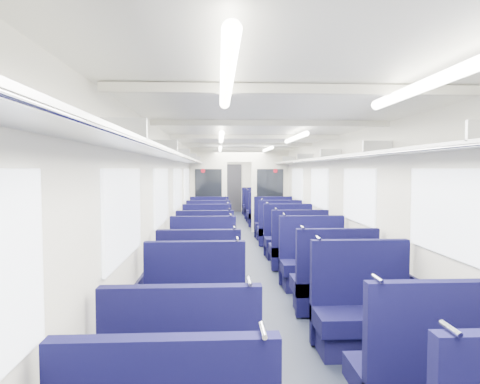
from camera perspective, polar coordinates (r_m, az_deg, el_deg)
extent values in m
cube|color=black|center=(8.92, 0.94, -8.49)|extent=(2.80, 18.00, 0.01)
cube|color=silver|center=(8.76, 0.95, 6.75)|extent=(2.80, 18.00, 0.01)
cube|color=beige|center=(8.78, -8.21, -0.96)|extent=(0.02, 18.00, 2.35)
cube|color=black|center=(8.87, -8.07, -6.29)|extent=(0.03, 17.90, 0.70)
cube|color=beige|center=(8.97, 9.91, -0.89)|extent=(0.02, 18.00, 2.35)
cube|color=black|center=(9.06, 9.77, -6.11)|extent=(0.03, 17.90, 0.70)
cube|color=beige|center=(17.74, -1.04, 1.11)|extent=(2.80, 0.02, 2.35)
cube|color=#B2B5BA|center=(8.74, -7.07, 4.24)|extent=(0.34, 17.40, 0.04)
cylinder|color=silver|center=(8.73, -5.89, 4.12)|extent=(0.02, 17.40, 0.02)
cube|color=#B2B5BA|center=(2.80, -15.98, 8.24)|extent=(0.34, 0.03, 0.14)
cube|color=#B2B5BA|center=(4.77, -10.54, 6.14)|extent=(0.34, 0.03, 0.14)
cube|color=#B2B5BA|center=(6.75, -8.30, 5.25)|extent=(0.34, 0.03, 0.14)
cube|color=#B2B5BA|center=(8.75, -7.08, 4.76)|extent=(0.34, 0.03, 0.14)
cube|color=#B2B5BA|center=(10.74, -6.31, 4.46)|extent=(0.34, 0.03, 0.14)
cube|color=#B2B5BA|center=(12.74, -5.79, 4.25)|extent=(0.34, 0.03, 0.14)
cube|color=#B2B5BA|center=(14.73, -5.40, 4.09)|extent=(0.34, 0.03, 0.14)
cube|color=#B2B5BA|center=(16.73, -5.11, 3.97)|extent=(0.34, 0.03, 0.14)
cube|color=#B2B5BA|center=(8.91, 8.83, 4.21)|extent=(0.34, 17.40, 0.04)
cylinder|color=silver|center=(8.87, 7.68, 4.09)|extent=(0.02, 17.40, 0.02)
cube|color=#B2B5BA|center=(5.06, 18.16, 5.86)|extent=(0.34, 0.03, 0.14)
cube|color=#B2B5BA|center=(6.97, 12.20, 5.15)|extent=(0.34, 0.03, 0.14)
cube|color=#B2B5BA|center=(8.91, 8.83, 4.72)|extent=(0.34, 0.03, 0.14)
cube|color=#B2B5BA|center=(10.88, 6.67, 4.44)|extent=(0.34, 0.03, 0.14)
cube|color=#B2B5BA|center=(12.85, 5.17, 4.24)|extent=(0.34, 0.03, 0.14)
cube|color=#B2B5BA|center=(14.83, 4.08, 4.09)|extent=(0.34, 0.03, 0.14)
cube|color=#B2B5BA|center=(16.82, 3.24, 3.98)|extent=(0.34, 0.03, 0.14)
cube|color=white|center=(3.62, -15.45, -2.92)|extent=(0.02, 1.30, 0.75)
cube|color=white|center=(5.88, -10.61, -0.59)|extent=(0.02, 1.30, 0.75)
cube|color=white|center=(8.17, -8.47, 0.45)|extent=(0.02, 1.30, 0.75)
cube|color=white|center=(10.46, -7.26, 1.04)|extent=(0.02, 1.30, 0.75)
cube|color=white|center=(13.25, -6.36, 1.47)|extent=(0.02, 1.30, 0.75)
cube|color=white|center=(15.54, -5.86, 1.71)|extent=(0.02, 1.30, 0.75)
cube|color=white|center=(4.05, 26.26, -2.50)|extent=(0.02, 1.30, 0.75)
cube|color=white|center=(6.16, 15.77, -0.49)|extent=(0.02, 1.30, 0.75)
cube|color=white|center=(8.36, 10.71, 0.49)|extent=(0.02, 1.30, 0.75)
cube|color=white|center=(10.61, 7.77, 1.06)|extent=(0.02, 1.30, 0.75)
cube|color=white|center=(13.37, 5.54, 1.49)|extent=(0.02, 1.30, 0.75)
cube|color=white|center=(15.65, 4.29, 1.73)|extent=(0.02, 1.30, 0.75)
cube|color=beige|center=(2.83, 9.52, 13.57)|extent=(2.70, 0.06, 0.06)
cube|color=beige|center=(4.78, 4.27, 9.30)|extent=(2.70, 0.06, 0.06)
cube|color=beige|center=(6.77, 2.12, 7.48)|extent=(2.70, 0.06, 0.06)
cube|color=beige|center=(8.75, 0.95, 6.49)|extent=(2.70, 0.06, 0.06)
cube|color=beige|center=(10.75, 0.22, 5.86)|extent=(2.70, 0.06, 0.06)
cube|color=beige|center=(12.74, -0.28, 5.43)|extent=(2.70, 0.06, 0.06)
cube|color=beige|center=(14.74, -0.65, 5.12)|extent=(2.70, 0.06, 0.06)
cube|color=beige|center=(16.74, -0.93, 4.88)|extent=(2.70, 0.06, 0.06)
cylinder|color=white|center=(2.27, -1.78, 14.97)|extent=(0.07, 1.60, 0.07)
cylinder|color=white|center=(6.24, -2.55, 7.39)|extent=(0.07, 1.60, 0.07)
cylinder|color=white|center=(9.73, -2.70, 5.85)|extent=(0.07, 1.60, 0.07)
cylinder|color=white|center=(14.23, -2.79, 4.98)|extent=(0.07, 1.60, 0.07)
cylinder|color=white|center=(2.54, 24.63, 13.40)|extent=(0.07, 1.60, 0.07)
cylinder|color=white|center=(6.34, 7.52, 7.30)|extent=(0.07, 1.60, 0.07)
cylinder|color=white|center=(9.80, 3.78, 5.83)|extent=(0.07, 1.60, 0.07)
cylinder|color=white|center=(14.27, 1.65, 4.98)|extent=(0.07, 1.60, 0.07)
cube|color=black|center=(17.69, -1.03, 0.54)|extent=(0.75, 0.06, 2.00)
cube|color=beige|center=(11.93, -4.30, 0.13)|extent=(1.05, 0.08, 2.35)
cube|color=black|center=(11.87, -4.31, 1.20)|extent=(0.76, 0.02, 0.80)
cylinder|color=#AF0B1D|center=(11.87, -5.04, 2.89)|extent=(0.12, 0.01, 0.12)
cube|color=beige|center=(12.02, 4.07, 0.15)|extent=(1.05, 0.08, 2.35)
cube|color=black|center=(11.96, 4.10, 1.21)|extent=(0.76, 0.02, 0.80)
cylinder|color=#AF0B1D|center=(11.97, 4.83, 2.89)|extent=(0.12, 0.01, 0.12)
cube|color=beige|center=(11.93, -0.10, 4.94)|extent=(0.70, 0.08, 0.35)
cylinder|color=silver|center=(1.90, 3.13, -18.25)|extent=(0.02, 0.15, 0.02)
cylinder|color=silver|center=(2.12, 26.68, -16.24)|extent=(0.02, 0.15, 0.02)
cube|color=#0B0A34|center=(2.84, -8.02, -22.90)|extent=(1.00, 0.09, 1.06)
cylinder|color=silver|center=(2.64, 1.28, -12.06)|extent=(0.02, 0.15, 0.02)
cube|color=#0B0A34|center=(3.45, 23.65, -22.08)|extent=(1.00, 0.52, 0.17)
cube|color=#0B0A34|center=(3.19, 25.57, -20.13)|extent=(1.00, 0.09, 1.06)
cylinder|color=silver|center=(2.84, 18.18, -11.11)|extent=(0.02, 0.15, 0.02)
cube|color=#0B0A34|center=(4.18, -6.26, -17.23)|extent=(1.00, 0.52, 0.17)
cube|color=black|center=(4.26, -6.24, -19.93)|extent=(0.92, 0.42, 0.26)
cube|color=#0B0A34|center=(4.32, -6.11, -13.63)|extent=(1.00, 0.09, 1.06)
cylinder|color=silver|center=(4.19, -0.34, -6.38)|extent=(0.02, 0.15, 0.02)
cube|color=#0B0A34|center=(4.41, 16.76, -16.23)|extent=(1.00, 0.52, 0.17)
cube|color=black|center=(4.49, 16.71, -18.80)|extent=(0.92, 0.42, 0.26)
cube|color=#0B0A34|center=(4.54, 15.87, -12.88)|extent=(1.00, 0.09, 1.06)
cylinder|color=silver|center=(4.31, 10.62, -6.17)|extent=(0.02, 0.15, 0.02)
cube|color=#0B0A34|center=(5.35, -5.49, -12.66)|extent=(1.00, 0.52, 0.17)
cube|color=black|center=(5.41, -5.48, -14.84)|extent=(0.92, 0.42, 0.26)
cube|color=#0B0A34|center=(5.09, -5.61, -11.04)|extent=(1.00, 0.09, 1.06)
cylinder|color=silver|center=(4.98, -0.76, -4.86)|extent=(0.02, 0.15, 0.02)
cube|color=#0B0A34|center=(5.53, 12.38, -12.19)|extent=(1.00, 0.52, 0.17)
cube|color=black|center=(5.59, 12.36, -14.30)|extent=(0.92, 0.42, 0.26)
cube|color=#0B0A34|center=(5.28, 13.03, -10.59)|extent=(1.00, 0.09, 1.06)
cylinder|color=silver|center=(5.07, 8.50, -4.74)|extent=(0.02, 0.15, 0.02)
cube|color=#0B0A34|center=(6.31, -5.09, -10.21)|extent=(1.00, 0.52, 0.17)
cube|color=black|center=(6.36, -5.08, -12.08)|extent=(0.92, 0.42, 0.26)
cube|color=#0B0A34|center=(6.47, -5.02, -7.96)|extent=(1.00, 0.09, 1.06)
cylinder|color=silver|center=(6.39, -1.25, -3.09)|extent=(0.02, 0.15, 0.02)
cube|color=#0B0A34|center=(6.44, 10.06, -9.96)|extent=(1.00, 0.52, 0.17)
cube|color=black|center=(6.49, 10.04, -11.80)|extent=(0.92, 0.42, 0.26)
cube|color=#0B0A34|center=(6.60, 9.66, -7.78)|extent=(1.00, 0.09, 1.06)
cylinder|color=silver|center=(6.44, 6.03, -3.06)|extent=(0.02, 0.15, 0.02)
cube|color=#0B0A34|center=(7.58, -4.72, -7.95)|extent=(1.00, 0.52, 0.17)
cube|color=black|center=(7.62, -4.71, -9.53)|extent=(0.92, 0.42, 0.26)
cube|color=#0B0A34|center=(7.33, -4.78, -6.66)|extent=(1.00, 0.09, 1.06)
cylinder|color=silver|center=(7.25, -1.46, -2.35)|extent=(0.02, 0.15, 0.02)
cube|color=#0B0A34|center=(7.73, 7.80, -7.75)|extent=(1.00, 0.52, 0.17)
cube|color=black|center=(7.77, 7.79, -9.30)|extent=(0.92, 0.42, 0.26)
cube|color=#0B0A34|center=(7.48, 8.12, -6.48)|extent=(1.00, 0.09, 1.06)
cylinder|color=silver|center=(7.34, 4.91, -2.30)|extent=(0.02, 0.15, 0.02)
cube|color=#0B0A34|center=(8.47, -4.53, -6.77)|extent=(1.00, 0.52, 0.17)
cube|color=black|center=(8.51, -4.53, -8.19)|extent=(0.92, 0.42, 0.26)
cube|color=#0B0A34|center=(8.64, -4.50, -5.16)|extent=(1.00, 0.09, 1.06)
cylinder|color=silver|center=(8.58, -1.69, -1.51)|extent=(0.02, 0.15, 0.02)
cube|color=#0B0A34|center=(8.55, 6.72, -6.69)|extent=(1.00, 0.52, 0.17)
cube|color=black|center=(8.59, 6.72, -8.09)|extent=(0.92, 0.42, 0.26)
cube|color=#0B0A34|center=(8.73, 6.50, -5.09)|extent=(1.00, 0.09, 1.06)
cylinder|color=silver|center=(8.61, 3.74, -1.50)|extent=(0.02, 0.15, 0.02)
cube|color=#0B0A34|center=(9.89, -4.30, -5.34)|extent=(1.00, 0.52, 0.17)
cube|color=black|center=(9.92, -4.30, -6.56)|extent=(0.92, 0.42, 0.26)
cube|color=#0B0A34|center=(9.65, -4.34, -4.29)|extent=(1.00, 0.09, 1.06)
cylinder|color=silver|center=(9.59, -1.83, -1.02)|extent=(0.02, 0.15, 0.02)
cube|color=#0B0A34|center=(10.00, 5.29, -5.25)|extent=(1.00, 0.52, 0.17)
cube|color=black|center=(10.03, 5.29, -6.46)|extent=(0.92, 0.42, 0.26)
cube|color=#0B0A34|center=(9.76, 5.48, -4.22)|extent=(1.00, 0.09, 1.06)
cylinder|color=silver|center=(9.65, 3.01, -1.00)|extent=(0.02, 0.15, 0.02)
cube|color=#0B0A34|center=(10.75, -4.20, -4.66)|extent=(1.00, 0.52, 0.17)
cube|color=black|center=(10.78, -4.19, -5.79)|extent=(0.92, 0.42, 0.26)
cube|color=#0B0A34|center=(10.93, -4.18, -3.42)|extent=(1.00, 0.09, 1.06)
cylinder|color=silver|center=(10.88, -1.96, -0.53)|extent=(0.02, 0.15, 0.02)
cube|color=#0B0A34|center=(10.82, 4.65, -4.61)|extent=(1.00, 0.52, 0.17)
cube|color=black|center=(10.85, 4.64, -5.73)|extent=(0.92, 0.42, 0.26)
cube|color=#0B0A34|center=(11.01, 4.51, -3.38)|extent=(1.00, 0.09, 1.06)
cylinder|color=silver|center=(10.91, 2.32, -0.52)|extent=(0.02, 0.15, 0.02)
cube|color=#0B0A34|center=(13.06, -3.98, -3.28)|extent=(1.00, 0.52, 0.17)
cube|color=black|center=(13.08, -3.98, -4.21)|extent=(0.92, 0.42, 0.26)
cube|color=#0B0A34|center=(12.82, -4.00, -2.46)|extent=(1.00, 0.09, 1.06)
cylinder|color=silver|center=(12.78, -2.11, 0.01)|extent=(0.02, 0.15, 0.02)
cube|color=#0B0A34|center=(13.17, 3.27, -3.22)|extent=(1.00, 0.52, 0.17)
cube|color=black|center=(13.20, 3.27, -4.15)|extent=(0.92, 0.42, 0.26)
cube|color=#0B0A34|center=(12.94, 3.38, -2.40)|extent=(1.00, 0.09, 1.06)
cylinder|color=silver|center=(12.86, 1.52, 0.03)|extent=(0.02, 0.15, 0.02)
cube|color=#0B0A34|center=(14.00, -3.91, -2.85)|extent=(1.00, 0.52, 0.17)
cube|color=black|center=(14.03, -3.91, -3.72)|extent=(0.92, 0.42, 0.26)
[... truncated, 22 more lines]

